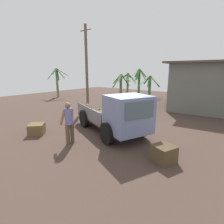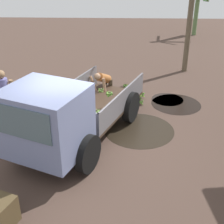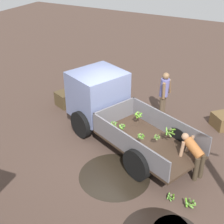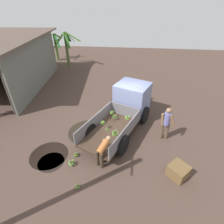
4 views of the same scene
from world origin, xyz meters
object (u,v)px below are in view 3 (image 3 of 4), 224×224
Objects in this scene: person_worker_loading at (194,153)px; banana_bunch_on_ground_2 at (190,203)px; person_foreground_visitor at (164,93)px; wooden_crate_0 at (223,121)px; cargo_truck at (107,104)px; banana_bunch_on_ground_0 at (171,196)px; wooden_crate_1 at (66,99)px.

person_worker_loading reaches higher than banana_bunch_on_ground_2.
person_foreground_visitor is 5.67× the size of banana_bunch_on_ground_2.
wooden_crate_0 reaches higher than banana_bunch_on_ground_2.
cargo_truck is 4.17m from banana_bunch_on_ground_2.
wooden_crate_0 is at bearing -96.70° from banana_bunch_on_ground_0.
banana_bunch_on_ground_2 is at bearing 152.98° from wooden_crate_1.
wooden_crate_1 is (5.80, -2.96, 0.14)m from banana_bunch_on_ground_2.
wooden_crate_1 is at bearing -168.30° from person_foreground_visitor.
cargo_truck is 2.88× the size of person_foreground_visitor.
person_worker_loading is 1.73× the size of wooden_crate_1.
banana_bunch_on_ground_0 is (-1.64, 3.91, -0.86)m from person_foreground_visitor.
wooden_crate_1 is (2.33, -0.85, -0.76)m from cargo_truck.
wooden_crate_0 is at bearing -89.94° from banana_bunch_on_ground_2.
wooden_crate_0 is at bearing -167.90° from wooden_crate_1.
cargo_truck is 2.59m from wooden_crate_1.
cargo_truck is at bearing -129.43° from person_foreground_visitor.
cargo_truck is 7.57× the size of wooden_crate_1.
cargo_truck is 2.26m from person_foreground_visitor.
person_foreground_visitor is 1.52× the size of person_worker_loading.
person_foreground_visitor is 2.58× the size of wooden_crate_0.
banana_bunch_on_ground_2 is 6.51m from wooden_crate_1.
person_worker_loading is 5.76m from wooden_crate_1.
banana_bunch_on_ground_0 is at bearing -2.20° from banana_bunch_on_ground_2.
banana_bunch_on_ground_2 reaches higher than banana_bunch_on_ground_0.
cargo_truck is 3.76m from banana_bunch_on_ground_0.
person_worker_loading is 3.74× the size of banana_bunch_on_ground_2.
person_worker_loading is 1.70× the size of wooden_crate_0.
wooden_crate_0 is (0.00, -4.20, 0.11)m from banana_bunch_on_ground_2.
person_worker_loading is at bearing 162.75° from wooden_crate_1.
person_worker_loading is 3.00m from wooden_crate_0.
person_foreground_visitor is at bearing 7.26° from wooden_crate_0.
wooden_crate_0 is at bearing 4.11° from person_foreground_visitor.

